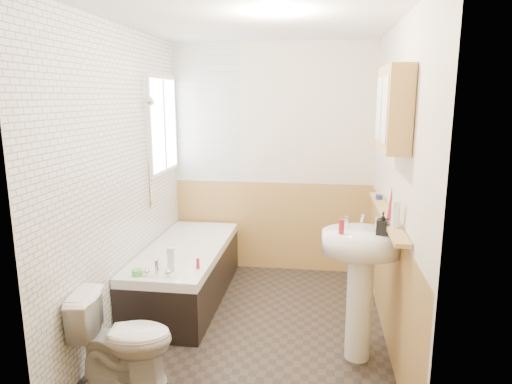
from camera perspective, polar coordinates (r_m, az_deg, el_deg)
floor at (r=4.07m, az=-0.31°, el=-16.50°), size 2.80×2.80×0.00m
ceiling at (r=3.63m, az=-0.36°, el=20.85°), size 2.80×2.80×0.00m
wall_back at (r=5.03m, az=2.02°, el=4.04°), size 2.20×0.02×2.50m
wall_front at (r=2.30m, az=-5.48°, el=-5.47°), size 2.20×0.02×2.50m
wall_left at (r=3.96m, az=-16.43°, el=1.44°), size 0.02×2.80×2.50m
wall_right at (r=3.66m, az=17.15°, el=0.56°), size 0.02×2.80×2.50m
wainscot_right at (r=3.86m, az=16.14°, el=-10.41°), size 0.01×2.80×1.00m
wainscot_front at (r=2.64m, az=-5.02°, el=-21.06°), size 2.20×0.01×1.00m
wainscot_back at (r=5.16m, az=1.93°, el=-4.27°), size 2.20×0.01×1.00m
tile_cladding_left at (r=3.95m, az=-16.14°, el=1.43°), size 0.01×2.80×2.50m
tile_return_back at (r=5.09m, az=-6.24°, el=9.72°), size 0.75×0.01×1.50m
window at (r=4.77m, az=-11.48°, el=8.22°), size 0.03×0.79×0.99m
bathtub at (r=4.52m, az=-8.75°, el=-9.79°), size 0.70×1.72×0.67m
shower_riser at (r=4.30m, az=-13.37°, el=7.07°), size 0.10×0.08×1.19m
toilet at (r=3.37m, az=-16.18°, el=-17.20°), size 0.70×0.45×0.65m
sink at (r=3.44m, az=12.97°, el=-9.40°), size 0.58×0.46×1.11m
pine_shelf at (r=3.65m, az=15.98°, el=-2.74°), size 0.10×1.54×0.03m
medicine_cabinet at (r=3.32m, az=16.80°, el=9.90°), size 0.16×0.64×0.58m
foam_can at (r=3.23m, az=17.05°, el=-2.65°), size 0.06×0.06×0.19m
green_bottle at (r=3.43m, az=16.52°, el=-1.30°), size 0.05×0.05×0.24m
black_jar at (r=4.10m, az=15.13°, el=-0.61°), size 0.08×0.08×0.04m
soap_bottle at (r=3.31m, az=15.53°, el=-4.54°), size 0.13×0.18×0.08m
clear_bottle at (r=3.26m, az=10.63°, el=-4.29°), size 0.04×0.04×0.10m
blue_gel at (r=3.82m, az=-10.58°, el=-8.29°), size 0.06×0.04×0.20m
cream_jar at (r=3.81m, az=-14.65°, el=-9.73°), size 0.10×0.10×0.05m
orange_bottle at (r=3.86m, az=-7.28°, el=-8.86°), size 0.03×0.03×0.09m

